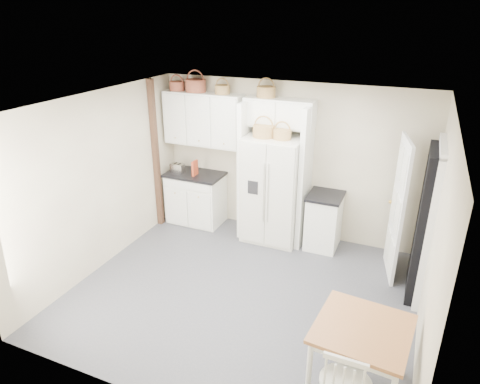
% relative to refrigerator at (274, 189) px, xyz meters
% --- Properties ---
extents(floor, '(4.50, 4.50, 0.00)m').
position_rel_refrigerator_xyz_m(floor, '(0.15, -1.66, -0.89)').
color(floor, '#4E4D51').
rests_on(floor, ground).
extents(ceiling, '(4.50, 4.50, 0.00)m').
position_rel_refrigerator_xyz_m(ceiling, '(0.15, -1.66, 1.71)').
color(ceiling, white).
rests_on(ceiling, wall_back).
extents(wall_back, '(4.50, 0.00, 4.50)m').
position_rel_refrigerator_xyz_m(wall_back, '(0.15, 0.34, 0.41)').
color(wall_back, tan).
rests_on(wall_back, floor).
extents(wall_left, '(0.00, 4.00, 4.00)m').
position_rel_refrigerator_xyz_m(wall_left, '(-2.10, -1.66, 0.41)').
color(wall_left, tan).
rests_on(wall_left, floor).
extents(wall_right, '(0.00, 4.00, 4.00)m').
position_rel_refrigerator_xyz_m(wall_right, '(2.40, -1.66, 0.41)').
color(wall_right, tan).
rests_on(wall_right, floor).
extents(refrigerator, '(0.92, 0.74, 1.78)m').
position_rel_refrigerator_xyz_m(refrigerator, '(0.00, 0.00, 0.00)').
color(refrigerator, silver).
rests_on(refrigerator, floor).
extents(base_cab_left, '(0.97, 0.61, 0.90)m').
position_rel_refrigerator_xyz_m(base_cab_left, '(-1.49, 0.04, -0.44)').
color(base_cab_left, white).
rests_on(base_cab_left, floor).
extents(base_cab_right, '(0.50, 0.60, 0.88)m').
position_rel_refrigerator_xyz_m(base_cab_right, '(0.86, 0.04, -0.45)').
color(base_cab_right, white).
rests_on(base_cab_right, floor).
extents(dining_table, '(0.98, 0.98, 0.75)m').
position_rel_refrigerator_xyz_m(dining_table, '(1.85, -2.67, -0.52)').
color(dining_table, brown).
rests_on(dining_table, floor).
extents(windsor_chair, '(0.48, 0.44, 0.98)m').
position_rel_refrigerator_xyz_m(windsor_chair, '(1.79, -3.16, -0.40)').
color(windsor_chair, white).
rests_on(windsor_chair, floor).
extents(counter_left, '(1.01, 0.65, 0.04)m').
position_rel_refrigerator_xyz_m(counter_left, '(-1.49, 0.04, 0.03)').
color(counter_left, black).
rests_on(counter_left, base_cab_left).
extents(counter_right, '(0.54, 0.64, 0.04)m').
position_rel_refrigerator_xyz_m(counter_right, '(0.86, 0.04, 0.01)').
color(counter_right, black).
rests_on(counter_right, base_cab_right).
extents(toaster, '(0.25, 0.15, 0.17)m').
position_rel_refrigerator_xyz_m(toaster, '(-1.79, -0.05, 0.13)').
color(toaster, silver).
rests_on(toaster, counter_left).
extents(cookbook_red, '(0.04, 0.18, 0.26)m').
position_rel_refrigerator_xyz_m(cookbook_red, '(-1.44, -0.04, 0.18)').
color(cookbook_red, '#B23A1D').
rests_on(cookbook_red, counter_left).
extents(cookbook_cream, '(0.04, 0.14, 0.22)m').
position_rel_refrigerator_xyz_m(cookbook_cream, '(-1.45, -0.04, 0.16)').
color(cookbook_cream, white).
rests_on(cookbook_cream, counter_left).
extents(basket_upper_a, '(0.26, 0.26, 0.15)m').
position_rel_refrigerator_xyz_m(basket_upper_a, '(-1.84, 0.17, 1.53)').
color(basket_upper_a, brown).
rests_on(basket_upper_a, upper_cabinet).
extents(basket_upper_b, '(0.35, 0.35, 0.21)m').
position_rel_refrigerator_xyz_m(basket_upper_b, '(-1.48, 0.17, 1.56)').
color(basket_upper_b, brown).
rests_on(basket_upper_b, upper_cabinet).
extents(basket_upper_c, '(0.25, 0.25, 0.14)m').
position_rel_refrigerator_xyz_m(basket_upper_c, '(-0.99, 0.17, 1.53)').
color(basket_upper_c, olive).
rests_on(basket_upper_c, upper_cabinet).
extents(basket_bridge_a, '(0.30, 0.30, 0.17)m').
position_rel_refrigerator_xyz_m(basket_bridge_a, '(-0.23, 0.17, 1.54)').
color(basket_bridge_a, olive).
rests_on(basket_bridge_a, bridge_cabinet).
extents(basket_fridge_a, '(0.34, 0.34, 0.18)m').
position_rel_refrigerator_xyz_m(basket_fridge_a, '(-0.16, -0.10, 0.98)').
color(basket_fridge_a, olive).
rests_on(basket_fridge_a, refrigerator).
extents(basket_fridge_b, '(0.28, 0.28, 0.15)m').
position_rel_refrigerator_xyz_m(basket_fridge_b, '(0.14, -0.10, 0.97)').
color(basket_fridge_b, olive).
rests_on(basket_fridge_b, refrigerator).
extents(upper_cabinet, '(1.40, 0.34, 0.90)m').
position_rel_refrigerator_xyz_m(upper_cabinet, '(-1.35, 0.17, 1.01)').
color(upper_cabinet, white).
rests_on(upper_cabinet, wall_back).
extents(bridge_cabinet, '(1.12, 0.34, 0.45)m').
position_rel_refrigerator_xyz_m(bridge_cabinet, '(-0.00, 0.17, 1.23)').
color(bridge_cabinet, white).
rests_on(bridge_cabinet, wall_back).
extents(fridge_panel_left, '(0.08, 0.60, 2.30)m').
position_rel_refrigerator_xyz_m(fridge_panel_left, '(-0.51, 0.04, 0.26)').
color(fridge_panel_left, white).
rests_on(fridge_panel_left, floor).
extents(fridge_panel_right, '(0.08, 0.60, 2.30)m').
position_rel_refrigerator_xyz_m(fridge_panel_right, '(0.51, 0.04, 0.26)').
color(fridge_panel_right, white).
rests_on(fridge_panel_right, floor).
extents(trim_post, '(0.09, 0.09, 2.60)m').
position_rel_refrigerator_xyz_m(trim_post, '(-2.05, -0.31, 0.41)').
color(trim_post, '#41261B').
rests_on(trim_post, floor).
extents(doorway_void, '(0.18, 0.85, 2.05)m').
position_rel_refrigerator_xyz_m(doorway_void, '(2.31, -0.66, 0.13)').
color(doorway_void, black).
rests_on(doorway_void, floor).
extents(door_slab, '(0.21, 0.79, 2.05)m').
position_rel_refrigerator_xyz_m(door_slab, '(1.95, -0.32, 0.13)').
color(door_slab, white).
rests_on(door_slab, floor).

